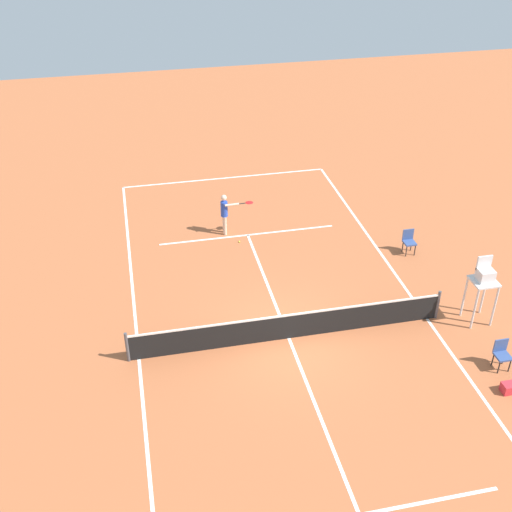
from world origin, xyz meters
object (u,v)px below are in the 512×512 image
Objects in this scene: player_serving at (226,211)px; courtside_chair_near at (502,353)px; tennis_ball at (239,242)px; courtside_chair_mid at (409,241)px; umpire_chair at (484,280)px.

player_serving is 1.84× the size of courtside_chair_near.
courtside_chair_mid reaches higher than tennis_ball.
tennis_ball is at bearing -18.54° from courtside_chair_mid.
player_serving is 25.68× the size of tennis_ball.
player_serving is 7.25m from courtside_chair_mid.
umpire_chair is at bearing 96.39° from courtside_chair_mid.
tennis_ball is 0.07× the size of courtside_chair_near.
courtside_chair_mid is at bearing 63.79° from player_serving.
player_serving is 0.72× the size of umpire_chair.
umpire_chair is at bearing 135.99° from tennis_ball.
umpire_chair reaches higher than player_serving.
tennis_ball is 6.60m from courtside_chair_mid.
courtside_chair_mid is (-6.63, 2.90, -0.51)m from player_serving.
player_serving is 1.35m from tennis_ball.
tennis_ball is at bearing 23.17° from player_serving.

